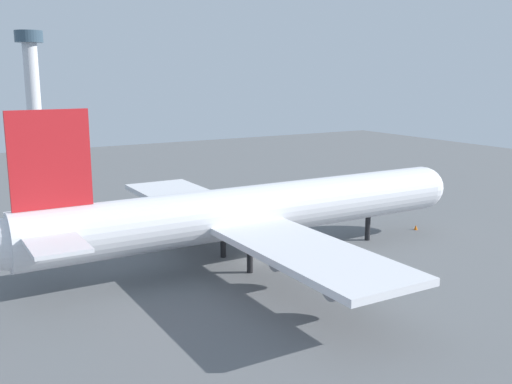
# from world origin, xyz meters

# --- Properties ---
(ground_plane) EXTENTS (240.20, 240.20, 0.00)m
(ground_plane) POSITION_xyz_m (0.00, 0.00, 0.00)
(ground_plane) COLOR slate
(cargo_airplane) EXTENTS (60.05, 52.78, 18.75)m
(cargo_airplane) POSITION_xyz_m (-0.28, 0.00, 6.14)
(cargo_airplane) COLOR silver
(cargo_airplane) RESTS_ON ground_plane
(catering_truck) EXTENTS (3.95, 4.75, 2.59)m
(catering_truck) POSITION_xyz_m (-11.06, 24.38, 1.25)
(catering_truck) COLOR silver
(catering_truck) RESTS_ON ground_plane
(safety_cone_nose) EXTENTS (0.51, 0.51, 0.74)m
(safety_cone_nose) POSITION_xyz_m (27.02, 0.47, 0.37)
(safety_cone_nose) COLOR orange
(safety_cone_nose) RESTS_ON ground_plane
(control_tower) EXTENTS (8.36, 8.36, 34.96)m
(control_tower) POSITION_xyz_m (-0.86, 135.32, 20.77)
(control_tower) COLOR silver
(control_tower) RESTS_ON ground_plane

